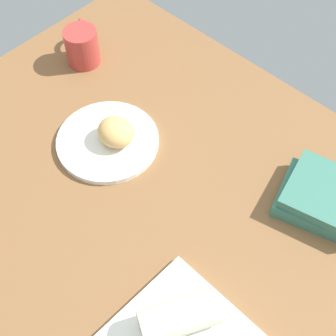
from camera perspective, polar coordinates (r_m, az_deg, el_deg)
The scene contains 6 objects.
dining_table at distance 112.23cm, azimuth -2.60°, elevation -1.59°, with size 110.00×90.00×4.00cm, color brown.
round_plate at distance 116.35cm, azimuth -6.87°, elevation 3.05°, with size 23.58×23.58×1.40cm, color white.
scone_pastry at distance 113.35cm, azimuth -5.94°, elevation 4.10°, with size 8.80×7.94×5.55cm, color tan.
breakfast_wrap at distance 91.29cm, azimuth 1.21°, elevation -16.61°, with size 6.42×6.42×13.84cm, color beige.
book_stack at distance 109.32cm, azimuth 17.55°, elevation -3.38°, with size 22.32×19.60×5.34cm.
coffee_mug at distance 133.67cm, azimuth -9.75°, elevation 13.59°, with size 11.76×10.84×9.61cm.
Camera 1 is at (-46.45, 41.67, 95.28)cm, focal length 53.60 mm.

